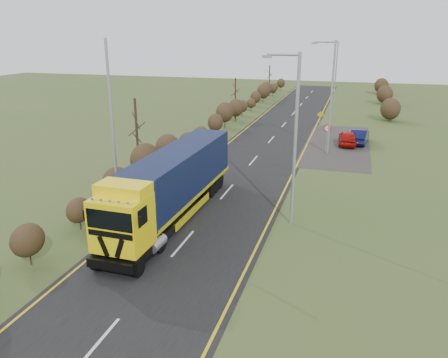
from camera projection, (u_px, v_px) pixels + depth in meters
ground at (208, 214)px, 25.91m from camera, size 160.00×160.00×0.00m
road at (248, 167)px, 35.00m from camera, size 8.00×120.00×0.02m
layby at (337, 144)px, 42.32m from camera, size 6.00×18.00×0.02m
lane_markings at (247, 168)px, 34.71m from camera, size 7.52×116.00×0.01m
hedgerow at (168, 149)px, 34.20m from camera, size 2.24×102.04×6.05m
lorry at (173, 182)px, 24.67m from camera, size 2.75×14.13×3.93m
car_red_hatchback at (348, 138)px, 41.84m from camera, size 1.85×4.19×1.40m
car_blue_sedan at (359, 137)px, 42.38m from camera, size 1.96×4.36×1.39m
streetlight_near at (293, 134)px, 23.02m from camera, size 1.98×0.19×9.34m
streetlight_mid at (330, 93)px, 37.42m from camera, size 2.06×0.19×9.70m
streetlight_far at (335, 69)px, 66.24m from camera, size 1.95×0.18×9.19m
left_pole at (113, 131)px, 24.62m from camera, size 0.16×0.16×9.98m
speed_sign at (327, 133)px, 39.17m from camera, size 0.69×0.10×2.49m
warning_board at (320, 118)px, 48.93m from camera, size 0.75×0.11×1.96m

